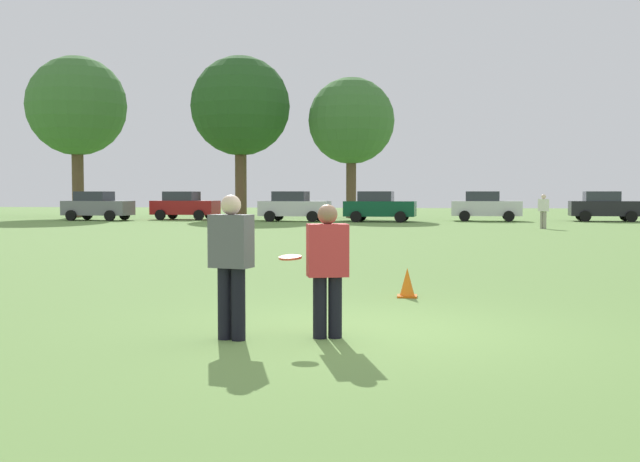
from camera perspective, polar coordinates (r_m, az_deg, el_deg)
The scene contains 15 objects.
ground_plane at distance 9.39m, azimuth 3.70°, elevation -7.53°, with size 158.20×158.20×0.00m, color #6B9347.
player_thrower at distance 8.72m, azimuth -6.74°, elevation -2.07°, with size 0.52×0.37×1.68m.
player_defender at distance 8.77m, azimuth 0.57°, elevation -2.49°, with size 0.53×0.39×1.57m.
frisbee at distance 8.76m, azimuth -2.27°, elevation -2.01°, with size 0.27×0.27×0.06m.
traffic_cone at distance 12.39m, azimuth 6.63°, elevation -3.94°, with size 0.32×0.32×0.48m.
parked_car_near_left at distance 49.30m, azimuth -16.53°, elevation 1.85°, with size 4.31×2.44×1.82m.
parked_car_mid_left at distance 49.53m, azimuth -10.23°, elevation 1.93°, with size 4.31×2.44×1.82m.
parked_car_center at distance 45.75m, azimuth -1.99°, elevation 1.90°, with size 4.31×2.44×1.82m.
parked_car_mid_right at distance 45.00m, azimuth 4.50°, elevation 1.87°, with size 4.31×2.44×1.82m.
parked_car_near_right at distance 47.29m, azimuth 12.43°, elevation 1.86°, with size 4.31×2.44×1.82m.
parked_car_far_right at distance 48.88m, azimuth 20.77°, elevation 1.77°, with size 4.31×2.44×1.82m.
bystander_sideline_watcher at distance 37.63m, azimuth 16.57°, elevation 1.59°, with size 0.50×0.51×1.66m.
tree_west_maple at distance 57.28m, azimuth -17.95°, elevation 8.96°, with size 7.08×7.08×11.51m.
tree_center_elm at distance 53.84m, azimuth -6.05°, elevation 9.36°, with size 6.98×6.98×11.34m.
tree_east_birch at distance 52.68m, azimuth 2.38°, elevation 8.30°, with size 5.98×5.98×9.73m.
Camera 1 is at (0.66, -9.22, 1.69)m, focal length 42.24 mm.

